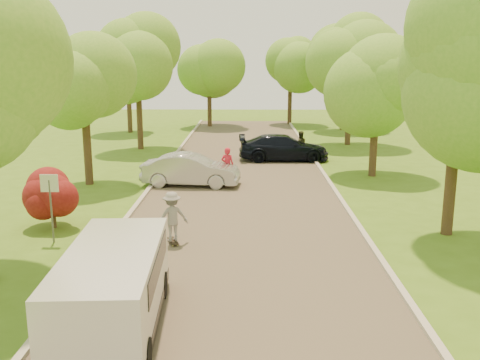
# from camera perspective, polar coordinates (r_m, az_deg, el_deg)

# --- Properties ---
(ground) EXTENTS (100.00, 100.00, 0.00)m
(ground) POSITION_cam_1_polar(r_m,az_deg,el_deg) (13.07, -0.43, -12.59)
(ground) COLOR #456B19
(ground) RESTS_ON ground
(road) EXTENTS (8.00, 60.00, 0.01)m
(road) POSITION_cam_1_polar(r_m,az_deg,el_deg) (20.58, 0.06, -3.02)
(road) COLOR #4C4438
(road) RESTS_ON ground
(curb_left) EXTENTS (0.18, 60.00, 0.12)m
(curb_left) POSITION_cam_1_polar(r_m,az_deg,el_deg) (21.01, -11.07, -2.78)
(curb_left) COLOR #B2AD9E
(curb_left) RESTS_ON ground
(curb_right) EXTENTS (0.18, 60.00, 0.12)m
(curb_right) POSITION_cam_1_polar(r_m,az_deg,el_deg) (20.91, 11.24, -2.86)
(curb_right) COLOR #B2AD9E
(curb_right) RESTS_ON ground
(street_sign) EXTENTS (0.55, 0.06, 2.17)m
(street_sign) POSITION_cam_1_polar(r_m,az_deg,el_deg) (17.40, -19.60, -1.40)
(street_sign) COLOR #59595E
(street_sign) RESTS_ON ground
(red_shrub) EXTENTS (1.70, 1.70, 1.95)m
(red_shrub) POSITION_cam_1_polar(r_m,az_deg,el_deg) (19.05, -19.37, -1.65)
(red_shrub) COLOR #382619
(red_shrub) RESTS_ON ground
(tree_l_midb) EXTENTS (4.30, 4.20, 6.62)m
(tree_l_midb) POSITION_cam_1_polar(r_m,az_deg,el_deg) (24.86, -15.96, 9.92)
(tree_l_midb) COLOR #382619
(tree_l_midb) RESTS_ON ground
(tree_l_far) EXTENTS (4.92, 4.80, 7.79)m
(tree_l_far) POSITION_cam_1_polar(r_m,az_deg,el_deg) (34.46, -10.55, 12.29)
(tree_l_far) COLOR #382619
(tree_l_far) RESTS_ON ground
(tree_r_mida) EXTENTS (5.13, 5.00, 7.95)m
(tree_r_mida) POSITION_cam_1_polar(r_m,az_deg,el_deg) (18.12, 23.22, 11.56)
(tree_r_mida) COLOR #382619
(tree_r_mida) RESTS_ON ground
(tree_r_midb) EXTENTS (4.51, 4.40, 7.01)m
(tree_r_midb) POSITION_cam_1_polar(r_m,az_deg,el_deg) (26.59, 14.87, 10.77)
(tree_r_midb) COLOR #382619
(tree_r_midb) RESTS_ON ground
(tree_r_far) EXTENTS (5.33, 5.20, 8.34)m
(tree_r_far) POSITION_cam_1_polar(r_m,az_deg,el_deg) (36.48, 12.14, 12.81)
(tree_r_far) COLOR #382619
(tree_r_far) RESTS_ON ground
(tree_bg_a) EXTENTS (5.12, 5.00, 7.72)m
(tree_bg_a) POSITION_cam_1_polar(r_m,az_deg,el_deg) (42.78, -11.64, 12.08)
(tree_bg_a) COLOR #382619
(tree_bg_a) RESTS_ON ground
(tree_bg_b) EXTENTS (5.12, 5.00, 7.95)m
(tree_bg_b) POSITION_cam_1_polar(r_m,az_deg,el_deg) (44.53, 11.39, 12.39)
(tree_bg_b) COLOR #382619
(tree_bg_b) RESTS_ON ground
(tree_bg_c) EXTENTS (4.92, 4.80, 7.33)m
(tree_bg_c) POSITION_cam_1_polar(r_m,az_deg,el_deg) (45.92, -3.05, 11.97)
(tree_bg_c) COLOR #382619
(tree_bg_c) RESTS_ON ground
(tree_bg_d) EXTENTS (5.12, 5.00, 7.72)m
(tree_bg_d) POSITION_cam_1_polar(r_m,az_deg,el_deg) (47.98, 5.69, 12.31)
(tree_bg_d) COLOR #382619
(tree_bg_d) RESTS_ON ground
(minivan) EXTENTS (2.11, 4.83, 1.77)m
(minivan) POSITION_cam_1_polar(r_m,az_deg,el_deg) (11.66, -13.36, -11.15)
(minivan) COLOR silver
(minivan) RESTS_ON ground
(silver_sedan) EXTENTS (4.51, 1.91, 1.45)m
(silver_sedan) POSITION_cam_1_polar(r_m,az_deg,el_deg) (24.24, -5.27, 1.08)
(silver_sedan) COLOR #ADACB1
(silver_sedan) RESTS_ON ground
(dark_sedan) EXTENTS (5.09, 2.14, 1.47)m
(dark_sedan) POSITION_cam_1_polar(r_m,az_deg,el_deg) (30.38, 4.66, 3.47)
(dark_sedan) COLOR black
(dark_sedan) RESTS_ON ground
(longboard) EXTENTS (0.50, 0.82, 0.09)m
(longboard) POSITION_cam_1_polar(r_m,az_deg,el_deg) (16.83, -7.19, -6.47)
(longboard) COLOR black
(longboard) RESTS_ON ground
(skateboarder) EXTENTS (1.15, 0.91, 1.55)m
(skateboarder) POSITION_cam_1_polar(r_m,az_deg,el_deg) (16.58, -7.26, -3.88)
(skateboarder) COLOR gray
(skateboarder) RESTS_ON longboard
(person_striped) EXTENTS (0.70, 0.57, 1.66)m
(person_striped) POSITION_cam_1_polar(r_m,az_deg,el_deg) (24.64, -1.34, 1.58)
(person_striped) COLOR red
(person_striped) RESTS_ON ground
(person_olive) EXTENTS (0.92, 0.79, 1.63)m
(person_olive) POSITION_cam_1_polar(r_m,az_deg,el_deg) (30.74, 6.42, 3.69)
(person_olive) COLOR #333721
(person_olive) RESTS_ON ground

